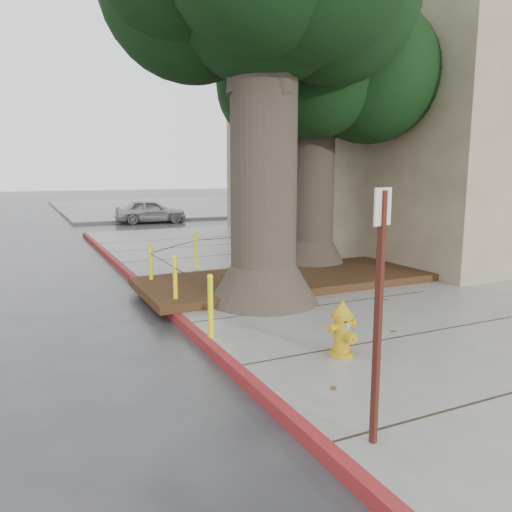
{
  "coord_description": "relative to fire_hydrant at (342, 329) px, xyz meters",
  "views": [
    {
      "loc": [
        -4.32,
        -5.43,
        2.54
      ],
      "look_at": [
        -0.65,
        2.29,
        1.1
      ],
      "focal_mm": 35.0,
      "sensor_mm": 36.0,
      "label": 1
    }
  ],
  "objects": [
    {
      "name": "bollard_ring",
      "position": [
        -0.25,
        4.64,
        0.15
      ],
      "size": [
        3.79,
        5.39,
        0.95
      ],
      "color": "yellow",
      "rests_on": "sidewalk_main"
    },
    {
      "name": "building_side_grey",
      "position": [
        22.62,
        32.26,
        5.49
      ],
      "size": [
        12.0,
        14.0,
        12.0
      ],
      "primitive_type": "cube",
      "color": "slate",
      "rests_on": "ground"
    },
    {
      "name": "signpost",
      "position": [
        -0.99,
        -1.9,
        0.92
      ],
      "size": [
        0.22,
        0.08,
        2.26
      ],
      "rotation": [
        0.0,
        0.0,
        0.29
      ],
      "color": "#471911",
      "rests_on": "sidewalk_main"
    },
    {
      "name": "curb_red",
      "position": [
        -1.38,
        2.76,
        -0.44
      ],
      "size": [
        0.14,
        26.0,
        0.16
      ],
      "primitive_type": "cube",
      "color": "maroon",
      "rests_on": "ground"
    },
    {
      "name": "car_silver",
      "position": [
        2.33,
        19.96,
        0.09
      ],
      "size": [
        3.68,
        1.81,
        1.21
      ],
      "primitive_type": "imported",
      "rotation": [
        0.0,
        0.0,
        1.46
      ],
      "color": "#B1B0B6",
      "rests_on": "ground"
    },
    {
      "name": "building_side_white",
      "position": [
        16.62,
        26.26,
        3.99
      ],
      "size": [
        10.0,
        10.0,
        9.0
      ],
      "primitive_type": "cube",
      "color": "silver",
      "rests_on": "ground"
    },
    {
      "name": "tree_far",
      "position": [
        3.25,
        5.58,
        4.5
      ],
      "size": [
        4.5,
        3.8,
        7.17
      ],
      "color": "#4C3F33",
      "rests_on": "sidewalk_main"
    },
    {
      "name": "building_corner",
      "position": [
        10.62,
        8.76,
        4.49
      ],
      "size": [
        12.0,
        13.0,
        10.0
      ],
      "primitive_type": "cube",
      "color": "tan",
      "rests_on": "ground"
    },
    {
      "name": "sidewalk_main",
      "position": [
        6.62,
        2.76,
        -0.44
      ],
      "size": [
        16.0,
        26.0,
        0.15
      ],
      "primitive_type": "cube",
      "color": "slate",
      "rests_on": "ground"
    },
    {
      "name": "car_red",
      "position": [
        9.69,
        18.94,
        0.07
      ],
      "size": [
        3.64,
        1.53,
        1.17
      ],
      "primitive_type": "imported",
      "rotation": [
        0.0,
        0.0,
        1.49
      ],
      "color": "maroon",
      "rests_on": "ground"
    },
    {
      "name": "tree_near",
      "position": [
        0.64,
        3.08,
        4.87
      ],
      "size": [
        4.5,
        3.8,
        7.68
      ],
      "color": "#4C3F33",
      "rests_on": "sidewalk_main"
    },
    {
      "name": "planter_bed",
      "position": [
        1.52,
        4.16,
        -0.28
      ],
      "size": [
        6.4,
        2.6,
        0.16
      ],
      "primitive_type": "cube",
      "color": "black",
      "rests_on": "sidewalk_main"
    },
    {
      "name": "fire_hydrant",
      "position": [
        0.0,
        0.0,
        0.0
      ],
      "size": [
        0.4,
        0.37,
        0.75
      ],
      "rotation": [
        0.0,
        0.0,
        0.17
      ],
      "color": "gold",
      "rests_on": "sidewalk_main"
    },
    {
      "name": "sidewalk_far",
      "position": [
        6.62,
        30.26,
        -0.44
      ],
      "size": [
        16.0,
        20.0,
        0.15
      ],
      "primitive_type": "cube",
      "color": "slate",
      "rests_on": "ground"
    },
    {
      "name": "ground",
      "position": [
        0.62,
        0.26,
        -0.51
      ],
      "size": [
        140.0,
        140.0,
        0.0
      ],
      "primitive_type": "plane",
      "color": "#28282B",
      "rests_on": "ground"
    }
  ]
}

